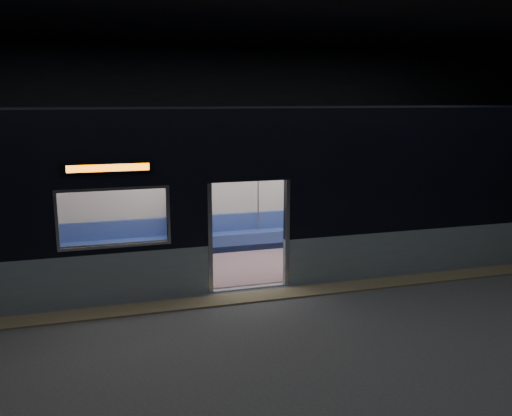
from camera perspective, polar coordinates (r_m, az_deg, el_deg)
name	(u,v)px	position (r m, az deg, el deg)	size (l,w,h in m)	color
station_floor	(266,309)	(9.41, 1.03, -10.57)	(24.00, 14.00, 0.01)	#47494C
station_envelope	(267,89)	(8.72, 1.12, 12.39)	(24.00, 14.00, 5.00)	black
tactile_strip	(257,297)	(9.89, 0.06, -9.31)	(22.80, 0.50, 0.03)	#8C7F59
metro_car	(229,180)	(11.29, -2.82, 2.92)	(18.00, 3.04, 3.35)	#94A7B0
passenger	(179,221)	(12.28, -8.07, -1.41)	(0.45, 0.73, 1.39)	black
handbag	(182,229)	(12.09, -7.84, -2.21)	(0.29, 0.25, 0.15)	black
transit_map	(392,180)	(14.29, 14.08, 2.87)	(0.98, 0.03, 0.64)	white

